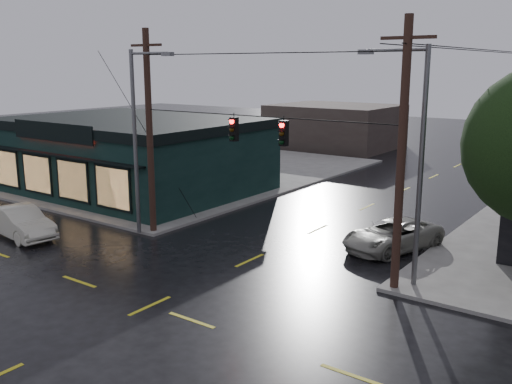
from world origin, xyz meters
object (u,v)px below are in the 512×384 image
Objects in this scene: suv_silver at (392,235)px; utility_pole_nw at (154,233)px; utility_pole_ne at (394,290)px; sedan_cream at (21,222)px.

utility_pole_nw is at bearing -137.84° from suv_silver.
sedan_cream is (-17.81, -4.39, 0.78)m from utility_pole_ne.
suv_silver is at bearing 113.66° from utility_pole_ne.
utility_pole_nw and utility_pole_ne have the same top height.
utility_pole_ne is 1.99× the size of suv_silver.
utility_pole_ne is 2.14× the size of sedan_cream.
utility_pole_nw is 6.56m from sedan_cream.
utility_pole_ne reaches higher than sedan_cream.
suv_silver is (10.99, 4.60, 0.71)m from utility_pole_nw.
utility_pole_nw reaches higher than sedan_cream.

